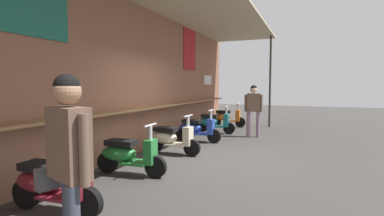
{
  "coord_description": "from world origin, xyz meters",
  "views": [
    {
      "loc": [
        -6.11,
        -2.01,
        1.65
      ],
      "look_at": [
        2.12,
        1.35,
        0.96
      ],
      "focal_mm": 26.85,
      "sensor_mm": 36.0,
      "label": 1
    }
  ],
  "objects": [
    {
      "name": "ground_plane",
      "position": [
        0.0,
        0.0,
        0.0
      ],
      "size": [
        37.97,
        37.97,
        0.0
      ],
      "primitive_type": "plane",
      "color": "#383533"
    },
    {
      "name": "scooter_cream",
      "position": [
        0.04,
        1.08,
        0.39
      ],
      "size": [
        0.46,
        1.4,
        0.97
      ],
      "rotation": [
        0.0,
        0.0,
        -1.59
      ],
      "color": "beige",
      "rests_on": "ground_plane"
    },
    {
      "name": "scooter_orange",
      "position": [
        5.11,
        1.08,
        0.39
      ],
      "size": [
        0.46,
        1.4,
        0.97
      ],
      "rotation": [
        0.0,
        0.0,
        -1.53
      ],
      "color": "orange",
      "rests_on": "ground_plane"
    },
    {
      "name": "scooter_green",
      "position": [
        -1.73,
        1.08,
        0.39
      ],
      "size": [
        0.5,
        1.4,
        0.97
      ],
      "rotation": [
        0.0,
        0.0,
        -1.49
      ],
      "color": "#237533",
      "rests_on": "ground_plane"
    },
    {
      "name": "scooter_maroon",
      "position": [
        -3.43,
        1.08,
        0.39
      ],
      "size": [
        0.48,
        1.4,
        0.97
      ],
      "rotation": [
        0.0,
        0.0,
        -1.51
      ],
      "color": "maroon",
      "rests_on": "ground_plane"
    },
    {
      "name": "shopper_browsing",
      "position": [
        3.14,
        -0.36,
        1.04
      ],
      "size": [
        0.24,
        0.57,
        1.68
      ],
      "rotation": [
        0.0,
        0.0,
        0.11
      ],
      "color": "gray",
      "rests_on": "ground_plane"
    },
    {
      "name": "scooter_teal",
      "position": [
        3.35,
        1.08,
        0.39
      ],
      "size": [
        0.49,
        1.4,
        0.97
      ],
      "rotation": [
        0.0,
        0.0,
        -1.5
      ],
      "color": "#197075",
      "rests_on": "ground_plane"
    },
    {
      "name": "market_stall_facade",
      "position": [
        0.0,
        1.83,
        2.15
      ],
      "size": [
        13.56,
        2.8,
        3.86
      ],
      "color": "#8C5B44",
      "rests_on": "ground_plane"
    },
    {
      "name": "scooter_blue",
      "position": [
        1.72,
        1.08,
        0.39
      ],
      "size": [
        0.46,
        1.4,
        0.97
      ],
      "rotation": [
        0.0,
        0.0,
        -1.58
      ],
      "color": "#233D9E",
      "rests_on": "ground_plane"
    },
    {
      "name": "shopper_with_handbag",
      "position": [
        -4.3,
        -0.14,
        1.08
      ],
      "size": [
        0.4,
        0.69,
        1.75
      ],
      "rotation": [
        0.0,
        0.0,
        2.82
      ],
      "color": "#383D4C",
      "rests_on": "ground_plane"
    }
  ]
}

